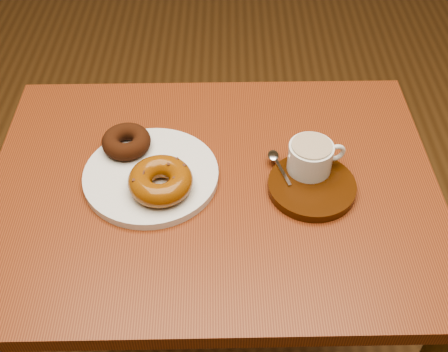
{
  "coord_description": "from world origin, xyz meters",
  "views": [
    {
      "loc": [
        -0.25,
        -0.71,
        1.54
      ],
      "look_at": [
        -0.26,
        0.01,
        0.81
      ],
      "focal_mm": 45.0,
      "sensor_mm": 36.0,
      "label": 1
    }
  ],
  "objects_px": {
    "donut_plate": "(151,175)",
    "saucer": "(312,187)",
    "coffee_cup": "(311,157)",
    "cafe_table": "(214,226)"
  },
  "relations": [
    {
      "from": "coffee_cup",
      "to": "donut_plate",
      "type": "bearing_deg",
      "value": 170.25
    },
    {
      "from": "donut_plate",
      "to": "saucer",
      "type": "height_order",
      "value": "saucer"
    },
    {
      "from": "cafe_table",
      "to": "saucer",
      "type": "bearing_deg",
      "value": -6.19
    },
    {
      "from": "cafe_table",
      "to": "donut_plate",
      "type": "height_order",
      "value": "donut_plate"
    },
    {
      "from": "coffee_cup",
      "to": "saucer",
      "type": "bearing_deg",
      "value": -100.15
    },
    {
      "from": "saucer",
      "to": "coffee_cup",
      "type": "bearing_deg",
      "value": 91.73
    },
    {
      "from": "donut_plate",
      "to": "saucer",
      "type": "xyz_separation_m",
      "value": [
        0.3,
        -0.03,
        0.0
      ]
    },
    {
      "from": "donut_plate",
      "to": "saucer",
      "type": "bearing_deg",
      "value": -5.53
    },
    {
      "from": "cafe_table",
      "to": "saucer",
      "type": "height_order",
      "value": "saucer"
    },
    {
      "from": "saucer",
      "to": "coffee_cup",
      "type": "height_order",
      "value": "coffee_cup"
    }
  ]
}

